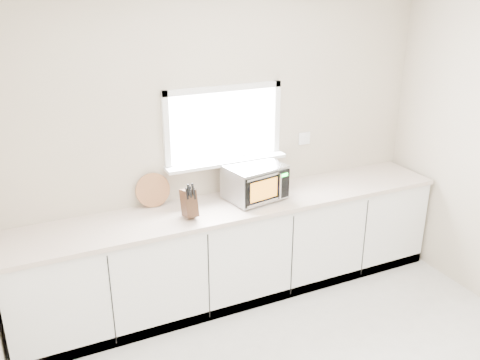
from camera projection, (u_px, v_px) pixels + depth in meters
back_wall at (223, 145)px, 4.53m from camera, size 4.00×0.17×2.70m
cabinets at (237, 251)px, 4.62m from camera, size 3.92×0.60×0.88m
countertop at (238, 205)px, 4.44m from camera, size 3.92×0.64×0.04m
microwave at (255, 182)px, 4.46m from camera, size 0.55×0.46×0.31m
knife_block at (189, 202)px, 4.12m from camera, size 0.10×0.21×0.31m
cutting_board at (153, 190)px, 4.32m from camera, size 0.30×0.07×0.30m
coffee_grinder at (279, 183)px, 4.60m from camera, size 0.14×0.14×0.20m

